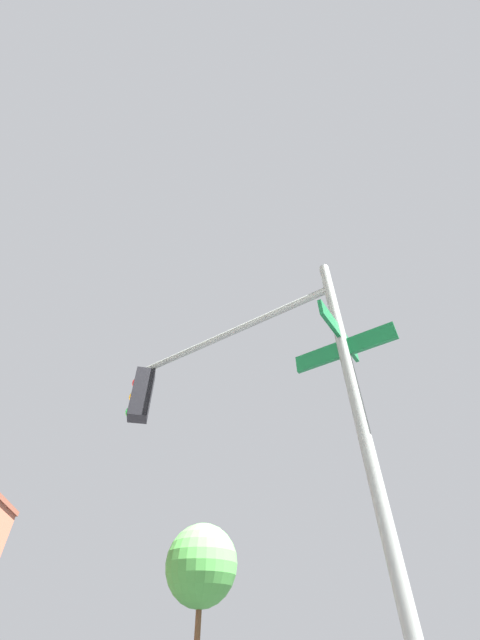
# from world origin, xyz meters

# --- Properties ---
(traffic_signal_near) EXTENTS (2.86, 2.77, 5.13)m
(traffic_signal_near) POSITION_xyz_m (-5.55, -6.41, 3.66)
(traffic_signal_near) COLOR slate
(traffic_signal_near) RESTS_ON ground_plane
(street_tree) EXTENTS (3.12, 3.12, 5.49)m
(street_tree) POSITION_xyz_m (9.26, -7.89, 3.91)
(street_tree) COLOR #4C331E
(street_tree) RESTS_ON ground_plane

